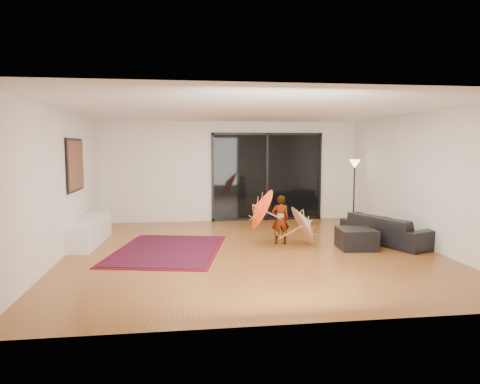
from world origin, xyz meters
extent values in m
plane|color=#AF6530|center=(0.00, 0.00, 0.00)|extent=(7.00, 7.00, 0.00)
plane|color=white|center=(0.00, 0.00, 2.70)|extent=(7.00, 7.00, 0.00)
plane|color=silver|center=(0.00, 3.50, 1.35)|extent=(7.00, 0.00, 7.00)
plane|color=silver|center=(0.00, -3.50, 1.35)|extent=(7.00, 0.00, 7.00)
plane|color=silver|center=(-3.50, 0.00, 1.35)|extent=(0.00, 7.00, 7.00)
plane|color=silver|center=(3.50, 0.00, 1.35)|extent=(0.00, 7.00, 7.00)
cube|color=black|center=(1.00, 3.47, 1.20)|extent=(3.00, 0.04, 2.40)
cube|color=black|center=(1.00, 3.45, 2.37)|extent=(3.06, 0.06, 0.06)
cube|color=black|center=(1.00, 3.45, 0.03)|extent=(3.06, 0.06, 0.06)
cube|color=black|center=(1.00, 3.45, 1.20)|extent=(0.06, 0.06, 2.40)
cube|color=black|center=(-3.48, 1.00, 1.65)|extent=(0.02, 1.28, 1.08)
cube|color=#1D483B|center=(-3.46, 1.00, 1.65)|extent=(0.03, 1.18, 0.98)
cube|color=white|center=(-3.25, 1.05, 0.26)|extent=(0.59, 1.93, 0.53)
cube|color=#424244|center=(-3.25, 0.44, 0.17)|extent=(0.33, 0.33, 0.34)
cube|color=#580716|center=(-1.61, 0.23, 0.01)|extent=(2.49, 3.10, 0.01)
cube|color=#620910|center=(-1.61, 0.23, 0.01)|extent=(2.31, 2.91, 0.02)
imported|color=black|center=(2.95, 0.30, 0.29)|extent=(1.50, 2.16, 0.59)
cube|color=black|center=(2.11, -0.10, 0.20)|extent=(0.76, 0.76, 0.40)
cylinder|color=black|center=(3.10, 2.46, 0.02)|extent=(0.29, 0.29, 0.03)
cylinder|color=black|center=(3.10, 2.46, 0.78)|extent=(0.04, 0.04, 1.56)
cone|color=#FFD899|center=(3.10, 2.46, 1.58)|extent=(0.29, 0.29, 0.23)
imported|color=#999999|center=(0.70, 0.52, 0.51)|extent=(0.39, 0.26, 1.02)
cone|color=#F7350D|center=(0.15, 0.47, 0.74)|extent=(0.56, 0.89, 0.87)
cylinder|color=tan|center=(0.15, 0.47, 0.40)|extent=(0.45, 0.02, 0.25)
cylinder|color=tan|center=(0.15, 0.47, 0.84)|extent=(0.06, 0.02, 0.04)
cone|color=silver|center=(1.30, 0.37, 0.51)|extent=(0.58, 0.89, 0.88)
cylinder|color=tan|center=(1.30, 0.37, 0.13)|extent=(0.50, 0.02, 0.28)
cylinder|color=tan|center=(1.30, 0.37, 0.62)|extent=(0.06, 0.02, 0.04)
camera|label=1|loc=(-1.30, -8.07, 2.01)|focal=32.00mm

